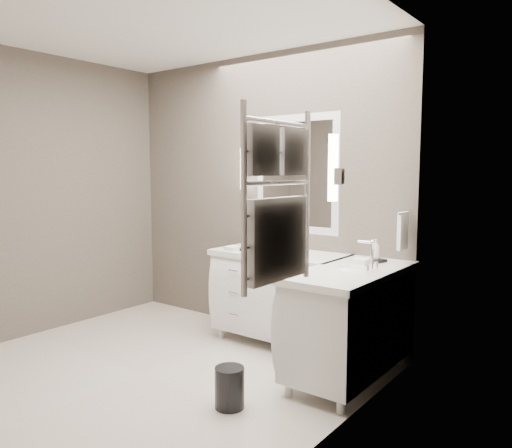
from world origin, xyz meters
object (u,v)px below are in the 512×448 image
Objects in this scene: towel_ladder at (277,209)px; waste_bin at (230,387)px; vanity_back at (280,291)px; vanity_right at (351,317)px.

waste_bin is (-0.65, 0.38, -1.25)m from towel_ladder.
vanity_back is 1.36m from waste_bin.
towel_ladder is 1.46m from waste_bin.
towel_ladder is 3.24× the size of waste_bin.
waste_bin is (-0.43, -0.92, -0.35)m from vanity_right.
vanity_back is 1.00× the size of vanity_right.
towel_ladder reaches higher than vanity_back.
vanity_right is 1.38× the size of towel_ladder.
vanity_back and vanity_right have the same top height.
towel_ladder is (0.23, -1.30, 0.91)m from vanity_right.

